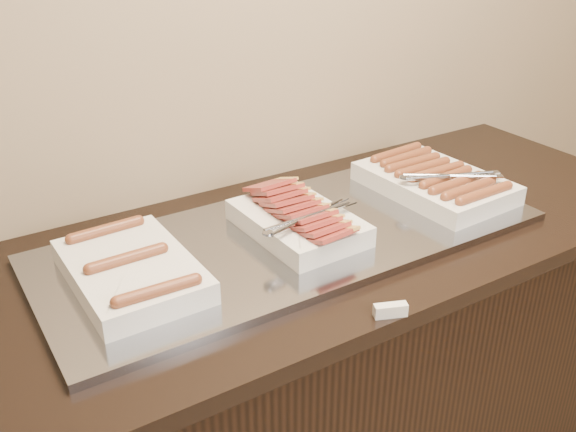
% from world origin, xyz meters
% --- Properties ---
extents(counter, '(2.06, 0.76, 0.90)m').
position_xyz_m(counter, '(0.00, 2.13, 0.45)').
color(counter, black).
rests_on(counter, ground).
extents(warming_tray, '(1.20, 0.50, 0.02)m').
position_xyz_m(warming_tray, '(-0.03, 2.13, 0.91)').
color(warming_tray, '#8E919B').
rests_on(warming_tray, counter).
extents(dish_left, '(0.24, 0.35, 0.07)m').
position_xyz_m(dish_left, '(-0.43, 2.13, 0.95)').
color(dish_left, silver).
rests_on(dish_left, warming_tray).
extents(dish_center, '(0.27, 0.35, 0.10)m').
position_xyz_m(dish_center, '(-0.02, 2.13, 0.96)').
color(dish_center, silver).
rests_on(dish_center, warming_tray).
extents(dish_right, '(0.28, 0.40, 0.08)m').
position_xyz_m(dish_right, '(0.42, 2.13, 0.95)').
color(dish_right, silver).
rests_on(dish_right, warming_tray).
extents(label_holder, '(0.07, 0.04, 0.03)m').
position_xyz_m(label_holder, '(-0.03, 1.77, 0.91)').
color(label_holder, silver).
rests_on(label_holder, counter).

